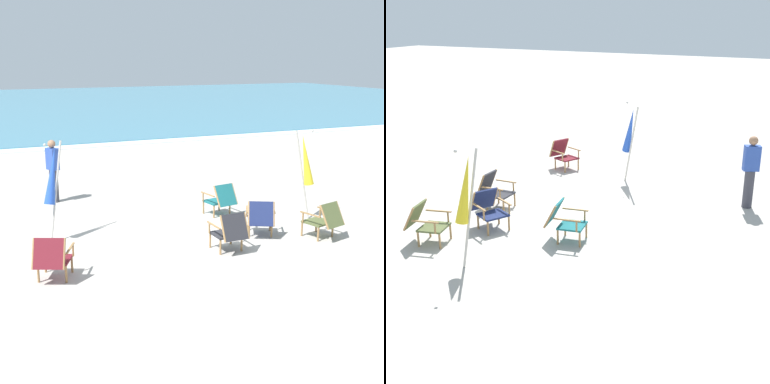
# 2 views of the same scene
# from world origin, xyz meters

# --- Properties ---
(ground_plane) EXTENTS (80.00, 80.00, 0.00)m
(ground_plane) POSITION_xyz_m (0.00, 0.00, 0.00)
(ground_plane) COLOR #B2AAA0
(beach_chair_far_center) EXTENTS (0.85, 0.93, 0.79)m
(beach_chair_far_center) POSITION_xyz_m (1.62, -0.70, 0.42)
(beach_chair_far_center) COLOR #19234C
(beach_chair_far_center) RESTS_ON ground
(beach_chair_front_right) EXTENTS (0.61, 0.72, 0.81)m
(beach_chair_front_right) POSITION_xyz_m (0.60, -1.28, 0.43)
(beach_chair_front_right) COLOR #28282D
(beach_chair_front_right) RESTS_ON ground
(beach_chair_back_left) EXTENTS (0.69, 0.83, 0.79)m
(beach_chair_back_left) POSITION_xyz_m (1.52, 0.96, 0.42)
(beach_chair_back_left) COLOR #196066
(beach_chair_back_left) RESTS_ON ground
(beach_chair_back_right) EXTENTS (0.81, 0.88, 0.81)m
(beach_chair_back_right) POSITION_xyz_m (-2.78, -1.31, 0.43)
(beach_chair_back_right) COLOR maroon
(beach_chair_back_right) RESTS_ON ground
(beach_chair_mid_center) EXTENTS (0.74, 0.86, 0.79)m
(beach_chair_mid_center) POSITION_xyz_m (2.76, -1.35, 0.42)
(beach_chair_mid_center) COLOR #515B33
(beach_chair_mid_center) RESTS_ON ground
(umbrella_furled_yellow) EXTENTS (0.48, 0.40, 2.10)m
(umbrella_furled_yellow) POSITION_xyz_m (3.19, -0.01, 1.37)
(umbrella_furled_yellow) COLOR #B7B2A8
(umbrella_furled_yellow) RESTS_ON ground
(umbrella_furled_blue) EXTENTS (0.55, 0.58, 2.06)m
(umbrella_furled_blue) POSITION_xyz_m (-2.37, 0.78, 1.34)
(umbrella_furled_blue) COLOR #B7B2A8
(umbrella_furled_blue) RESTS_ON ground
(person_near_chairs) EXTENTS (0.32, 0.39, 1.63)m
(person_near_chairs) POSITION_xyz_m (-1.88, 3.81, 0.84)
(person_near_chairs) COLOR #383842
(person_near_chairs) RESTS_ON ground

